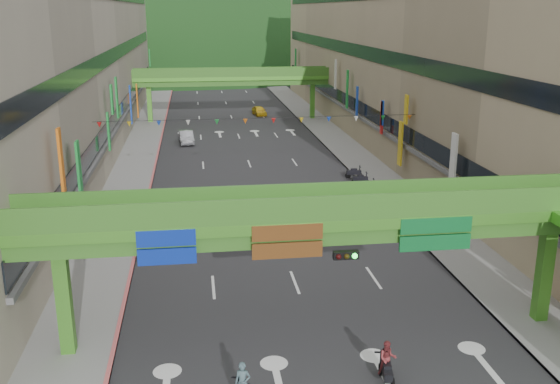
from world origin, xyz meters
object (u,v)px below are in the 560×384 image
at_px(overpass_near, 341,235).
at_px(scooter_rider_mid, 387,362).
at_px(car_silver, 186,137).
at_px(car_yellow, 259,111).
at_px(pedestrian_red, 541,288).

bearing_deg(overpass_near, scooter_rider_mid, -70.24).
height_order(scooter_rider_mid, car_silver, scooter_rider_mid).
relative_size(scooter_rider_mid, car_silver, 0.42).
relative_size(scooter_rider_mid, car_yellow, 0.47).
xyz_separation_m(overpass_near, pedestrian_red, (11.27, 2.62, -4.45)).
bearing_deg(car_yellow, overpass_near, -100.53).
xyz_separation_m(scooter_rider_mid, car_yellow, (1.91, 66.92, -0.26)).
height_order(car_yellow, pedestrian_red, pedestrian_red).
height_order(overpass_near, pedestrian_red, overpass_near).
bearing_deg(car_silver, overpass_near, -85.17).
distance_m(car_yellow, pedestrian_red, 61.48).
distance_m(overpass_near, car_silver, 46.01).
height_order(car_silver, car_yellow, car_silver).
relative_size(overpass_near, scooter_rider_mid, 15.30).
relative_size(car_yellow, pedestrian_red, 2.56).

